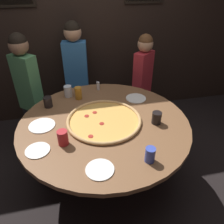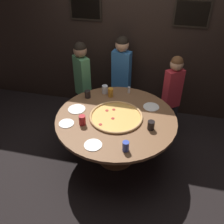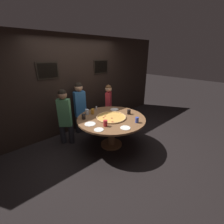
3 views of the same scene
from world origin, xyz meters
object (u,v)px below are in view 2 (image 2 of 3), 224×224
object	(u,v)px
white_plate_far_back	(93,145)
diner_far_left	(121,73)
giant_pizza	(116,116)
condiment_shaker	(129,90)
diner_side_right	(82,78)
drink_cup_front_edge	(111,92)
white_plate_right_side	(66,123)
white_plate_beside_cup	(151,107)
drink_cup_far_left	(82,120)
drink_cup_near_right	(88,94)
drink_cup_centre_back	(105,89)
white_plate_near_front	(77,109)
drink_cup_by_shaker	(151,125)
dining_table	(116,125)
diner_side_left	(172,90)
drink_cup_near_left	(126,146)

from	to	relation	value
white_plate_far_back	diner_far_left	world-z (taller)	diner_far_left
giant_pizza	condiment_shaker	size ratio (longest dim) A/B	7.19
condiment_shaker	diner_side_right	xyz separation A→B (m)	(-0.80, 0.19, -0.00)
drink_cup_front_edge	white_plate_right_side	world-z (taller)	drink_cup_front_edge
white_plate_beside_cup	white_plate_right_side	world-z (taller)	same
white_plate_right_side	drink_cup_far_left	bearing A→B (deg)	10.62
drink_cup_near_right	drink_cup_front_edge	distance (m)	0.33
drink_cup_centre_back	white_plate_near_front	bearing A→B (deg)	-117.80
white_plate_beside_cup	drink_cup_near_right	bearing A→B (deg)	177.73
white_plate_right_side	drink_cup_by_shaker	bearing A→B (deg)	7.94
giant_pizza	white_plate_far_back	distance (m)	0.59
drink_cup_centre_back	white_plate_beside_cup	distance (m)	0.75
white_plate_beside_cup	white_plate_far_back	xyz separation A→B (m)	(-0.56, -0.91, 0.00)
dining_table	diner_side_left	distance (m)	1.12
diner_side_right	white_plate_right_side	bearing A→B (deg)	140.48
drink_cup_far_left	condiment_shaker	bearing A→B (deg)	63.86
dining_table	white_plate_right_side	size ratio (longest dim) A/B	8.22
drink_cup_by_shaker	white_plate_right_side	world-z (taller)	drink_cup_by_shaker
dining_table	white_plate_right_side	world-z (taller)	white_plate_right_side
dining_table	diner_side_left	world-z (taller)	diner_side_left
dining_table	drink_cup_by_shaker	world-z (taller)	drink_cup_by_shaker
condiment_shaker	drink_cup_by_shaker	bearing A→B (deg)	-61.90
drink_cup_front_edge	drink_cup_near_right	bearing A→B (deg)	-162.37
dining_table	white_plate_right_side	distance (m)	0.66
drink_cup_near_right	white_plate_beside_cup	size ratio (longest dim) A/B	0.50
drink_cup_far_left	white_plate_right_side	bearing A→B (deg)	-169.38
drink_cup_near_left	white_plate_far_back	bearing A→B (deg)	-178.74
drink_cup_by_shaker	condiment_shaker	world-z (taller)	drink_cup_by_shaker
drink_cup_front_edge	white_plate_right_side	xyz separation A→B (m)	(-0.39, -0.75, -0.06)
diner_side_right	drink_cup_by_shaker	bearing A→B (deg)	-176.62
giant_pizza	diner_side_left	distance (m)	1.12
drink_cup_near_right	white_plate_beside_cup	distance (m)	0.93
condiment_shaker	diner_side_right	distance (m)	0.82
diner_side_left	diner_side_right	distance (m)	1.44
diner_side_right	diner_side_left	bearing A→B (deg)	-136.12
condiment_shaker	diner_side_left	distance (m)	0.68
diner_far_left	diner_side_right	size ratio (longest dim) A/B	1.03
drink_cup_by_shaker	diner_far_left	xyz separation A→B (m)	(-0.62, 1.24, 0.01)
white_plate_beside_cup	condiment_shaker	world-z (taller)	condiment_shaker
drink_cup_centre_back	drink_cup_near_left	world-z (taller)	drink_cup_centre_back
drink_cup_near_left	drink_cup_front_edge	bearing A→B (deg)	112.14
white_plate_far_back	diner_far_left	distance (m)	1.68
drink_cup_near_right	white_plate_near_front	size ratio (longest dim) A/B	0.46
white_plate_right_side	white_plate_near_front	size ratio (longest dim) A/B	0.81
drink_cup_by_shaker	drink_cup_near_right	bearing A→B (deg)	152.46
drink_cup_near_left	white_plate_right_side	size ratio (longest dim) A/B	0.62
drink_cup_centre_back	diner_far_left	xyz separation A→B (m)	(0.14, 0.55, 0.01)
drink_cup_near_right	drink_cup_near_left	distance (m)	1.20
white_plate_far_back	diner_side_left	bearing A→B (deg)	60.39
drink_cup_by_shaker	white_plate_right_side	size ratio (longest dim) A/B	0.58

